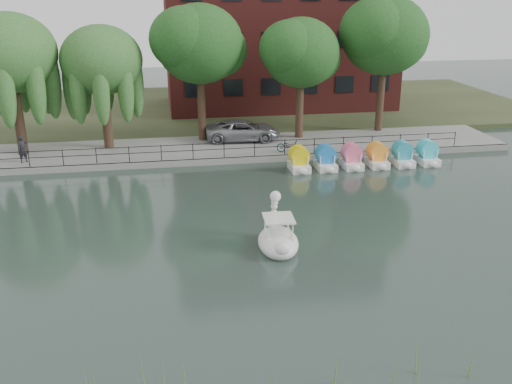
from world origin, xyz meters
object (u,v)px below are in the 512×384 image
object	(u,v)px
pedestrian	(23,147)
swan_boat	(278,238)
minivan	(243,129)
bicycle	(289,145)

from	to	relation	value
pedestrian	swan_boat	size ratio (longest dim) A/B	0.67
minivan	bicycle	xyz separation A→B (m)	(2.54, -3.67, -0.34)
bicycle	pedestrian	bearing A→B (deg)	116.58
minivan	pedestrian	xyz separation A→B (m)	(-14.34, -2.96, 0.15)
swan_boat	bicycle	bearing A→B (deg)	78.14
swan_boat	minivan	bearing A→B (deg)	89.66
pedestrian	minivan	bearing A→B (deg)	-21.06
minivan	pedestrian	world-z (taller)	pedestrian
minivan	pedestrian	distance (m)	14.64
bicycle	swan_boat	bearing A→B (deg)	-165.92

